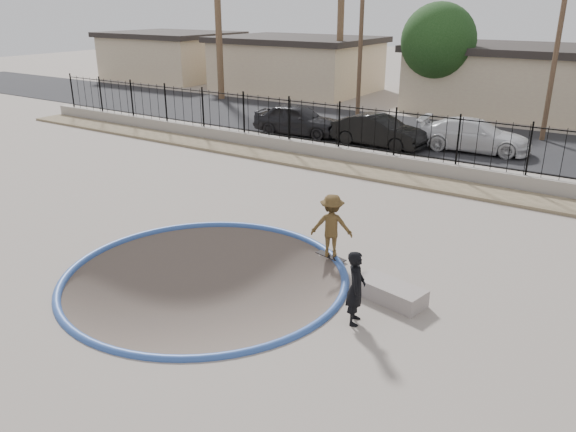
% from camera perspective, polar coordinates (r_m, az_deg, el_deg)
% --- Properties ---
extents(ground, '(120.00, 120.00, 2.20)m').
position_cam_1_polar(ground, '(24.85, 11.97, 3.12)').
color(ground, gray).
rests_on(ground, ground).
extents(bowl_pit, '(6.84, 6.84, 1.80)m').
position_cam_1_polar(bowl_pit, '(13.98, -8.38, -6.12)').
color(bowl_pit, '#4B403A').
rests_on(bowl_pit, ground).
extents(coping_ring, '(7.04, 7.04, 0.20)m').
position_cam_1_polar(coping_ring, '(13.98, -8.38, -6.12)').
color(coping_ring, '#2D4D94').
rests_on(coping_ring, ground).
extents(rock_strip, '(42.00, 1.60, 0.11)m').
position_cam_1_polar(rock_strip, '(22.03, 9.44, 4.16)').
color(rock_strip, '#8F7D5E').
rests_on(rock_strip, ground).
extents(retaining_wall, '(42.00, 0.45, 0.60)m').
position_cam_1_polar(retaining_wall, '(22.94, 10.62, 5.39)').
color(retaining_wall, gray).
rests_on(retaining_wall, ground).
extents(fence, '(40.00, 0.04, 1.80)m').
position_cam_1_polar(fence, '(22.66, 10.82, 8.31)').
color(fence, black).
rests_on(fence, retaining_wall).
extents(street, '(90.00, 8.00, 0.04)m').
position_cam_1_polar(street, '(29.13, 15.90, 7.67)').
color(street, black).
rests_on(street, ground).
extents(house_west_far, '(10.60, 8.60, 3.90)m').
position_cam_1_polar(house_west_far, '(51.90, -11.78, 15.72)').
color(house_west_far, '#C3A88B').
rests_on(house_west_far, ground).
extents(house_west, '(11.60, 8.60, 3.90)m').
position_cam_1_polar(house_west, '(43.74, 0.87, 15.24)').
color(house_west, '#C3A88B').
rests_on(house_west, ground).
extents(house_center, '(10.60, 8.60, 3.90)m').
position_cam_1_polar(house_center, '(37.87, 20.88, 13.04)').
color(house_center, '#C3A88B').
rests_on(house_center, ground).
extents(utility_pole_left, '(1.70, 0.24, 9.00)m').
position_cam_1_polar(utility_pole_left, '(32.59, 7.43, 17.94)').
color(utility_pole_left, '#473323').
rests_on(utility_pole_left, ground).
extents(utility_pole_mid, '(1.70, 0.24, 9.50)m').
position_cam_1_polar(utility_pole_mid, '(29.52, 25.84, 16.34)').
color(utility_pole_mid, '#473323').
rests_on(utility_pole_mid, ground).
extents(street_tree_left, '(4.32, 4.32, 6.36)m').
position_cam_1_polar(street_tree_left, '(35.15, 15.02, 16.80)').
color(street_tree_left, '#473323').
rests_on(street_tree_left, ground).
extents(skater, '(1.24, 1.00, 1.67)m').
position_cam_1_polar(skater, '(14.47, 4.45, -1.35)').
color(skater, brown).
rests_on(skater, ground).
extents(skateboard, '(0.93, 0.42, 0.08)m').
position_cam_1_polar(skateboard, '(14.78, 4.36, -4.12)').
color(skateboard, black).
rests_on(skateboard, ground).
extents(videographer, '(0.57, 0.69, 1.62)m').
position_cam_1_polar(videographer, '(11.71, 6.91, -7.25)').
color(videographer, black).
rests_on(videographer, ground).
extents(concrete_ledge, '(1.71, 1.01, 0.40)m').
position_cam_1_polar(concrete_ledge, '(12.93, 10.32, -7.61)').
color(concrete_ledge, gray).
rests_on(concrete_ledge, ground).
extents(car_a, '(4.64, 2.24, 1.53)m').
position_cam_1_polar(car_a, '(28.50, 1.01, 9.78)').
color(car_a, black).
rests_on(car_a, street).
extents(car_b, '(4.43, 1.74, 1.44)m').
position_cam_1_polar(car_b, '(26.41, 9.19, 8.52)').
color(car_b, black).
rests_on(car_b, street).
extents(car_c, '(5.04, 2.45, 1.41)m').
position_cam_1_polar(car_c, '(26.61, 18.40, 7.80)').
color(car_c, silver).
rests_on(car_c, street).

